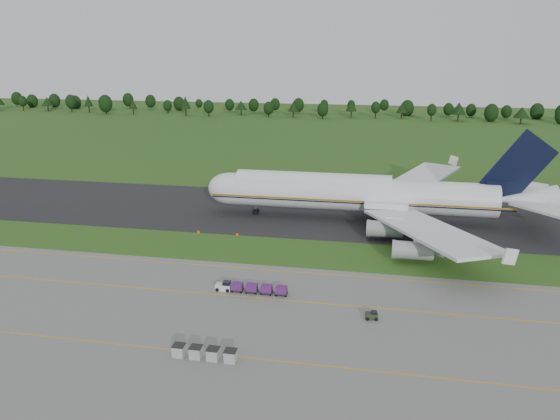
% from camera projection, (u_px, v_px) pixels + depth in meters
% --- Properties ---
extents(ground, '(600.00, 600.00, 0.00)m').
position_uv_depth(ground, '(269.00, 251.00, 111.80)').
color(ground, '#295118').
rests_on(ground, ground).
extents(apron, '(300.00, 52.00, 0.06)m').
position_uv_depth(apron, '(221.00, 332.00, 79.80)').
color(apron, slate).
rests_on(apron, ground).
extents(taxiway, '(300.00, 40.00, 0.08)m').
position_uv_depth(taxiway, '(292.00, 212.00, 138.14)').
color(taxiway, black).
rests_on(taxiway, ground).
extents(apron_markings, '(300.00, 30.20, 0.01)m').
position_uv_depth(apron_markings, '(234.00, 310.00, 86.39)').
color(apron_markings, orange).
rests_on(apron_markings, apron).
extents(tree_line, '(530.96, 21.48, 11.85)m').
position_uv_depth(tree_line, '(360.00, 108.00, 315.52)').
color(tree_line, black).
rests_on(tree_line, ground).
extents(aircraft, '(81.30, 79.90, 23.01)m').
position_uv_depth(aircraft, '(365.00, 194.00, 129.53)').
color(aircraft, silver).
rests_on(aircraft, ground).
extents(baggage_train, '(12.46, 1.59, 1.53)m').
position_uv_depth(baggage_train, '(250.00, 288.00, 92.42)').
color(baggage_train, silver).
rests_on(baggage_train, apron).
extents(utility_cart, '(1.97, 1.32, 1.02)m').
position_uv_depth(utility_cart, '(371.00, 316.00, 83.44)').
color(utility_cart, '#252C1F').
rests_on(utility_cart, apron).
extents(uld_row, '(8.84, 1.64, 1.62)m').
position_uv_depth(uld_row, '(205.00, 353.00, 72.78)').
color(uld_row, '#9E9E9E').
rests_on(uld_row, apron).
extents(edge_markers, '(9.43, 0.30, 0.60)m').
position_uv_depth(edge_markers, '(218.00, 234.00, 121.15)').
color(edge_markers, '#FF6908').
rests_on(edge_markers, ground).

